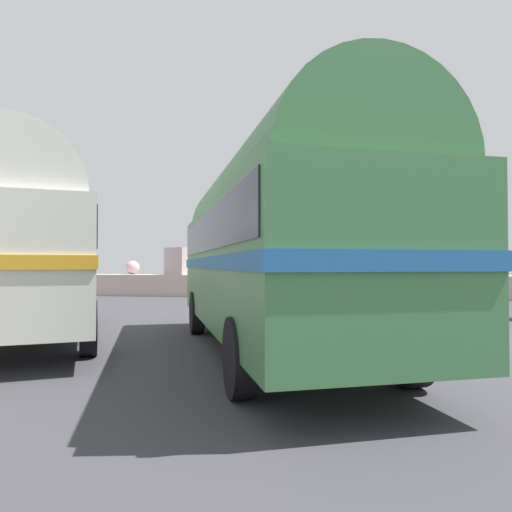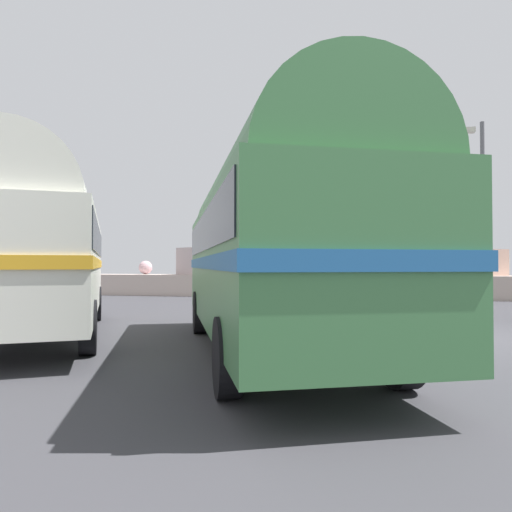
# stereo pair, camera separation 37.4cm
# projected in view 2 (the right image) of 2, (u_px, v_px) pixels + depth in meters

# --- Properties ---
(ground) EXTENTS (32.00, 26.00, 0.02)m
(ground) POSITION_uv_depth(u_px,v_px,m) (435.00, 336.00, 10.12)
(ground) COLOR #3A3A3F
(breakwater) EXTENTS (31.36, 2.38, 2.49)m
(breakwater) POSITION_uv_depth(u_px,v_px,m) (389.00, 282.00, 21.69)
(breakwater) COLOR #C0ADA1
(breakwater) RESTS_ON ground
(vintage_coach) EXTENTS (5.50, 8.84, 3.70)m
(vintage_coach) POSITION_uv_depth(u_px,v_px,m) (271.00, 239.00, 8.19)
(vintage_coach) COLOR black
(vintage_coach) RESTS_ON ground
(second_coach) EXTENTS (6.34, 8.63, 3.70)m
(second_coach) POSITION_uv_depth(u_px,v_px,m) (41.00, 244.00, 10.16)
(second_coach) COLOR black
(second_coach) RESTS_ON ground
(lamp_post) EXTENTS (0.59, 0.78, 6.42)m
(lamp_post) POSITION_uv_depth(u_px,v_px,m) (481.00, 205.00, 15.42)
(lamp_post) COLOR #5B5B60
(lamp_post) RESTS_ON ground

